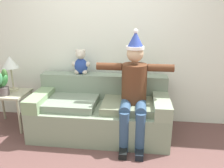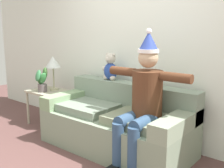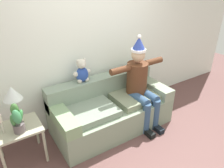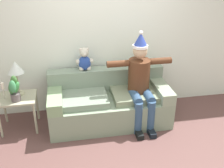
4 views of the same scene
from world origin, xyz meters
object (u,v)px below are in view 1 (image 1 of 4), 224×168
at_px(couch, 101,111).
at_px(table_lamp, 10,64).
at_px(person_seated, 134,88).
at_px(potted_plant, 3,84).
at_px(teddy_bear, 81,63).
at_px(side_table, 9,98).

distance_m(couch, table_lamp, 1.54).
distance_m(person_seated, potted_plant, 1.89).
distance_m(person_seated, teddy_bear, 0.95).
bearing_deg(person_seated, couch, 161.23).
bearing_deg(couch, side_table, 179.50).
xyz_separation_m(couch, side_table, (-1.43, 0.01, 0.14)).
bearing_deg(person_seated, side_table, 174.78).
bearing_deg(side_table, teddy_bear, 13.58).
distance_m(side_table, table_lamp, 0.52).
bearing_deg(person_seated, potted_plant, 178.09).
relative_size(table_lamp, potted_plant, 1.42).
relative_size(person_seated, side_table, 2.64).
bearing_deg(table_lamp, person_seated, -8.27).
bearing_deg(potted_plant, table_lamp, 82.33).
relative_size(couch, teddy_bear, 5.03).
relative_size(side_table, table_lamp, 1.06).
xyz_separation_m(side_table, potted_plant, (0.01, -0.11, 0.26)).
relative_size(teddy_bear, side_table, 0.66).
bearing_deg(side_table, person_seated, -5.22).
distance_m(couch, potted_plant, 1.48).
height_order(teddy_bear, side_table, teddy_bear).
bearing_deg(potted_plant, teddy_bear, 19.16).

